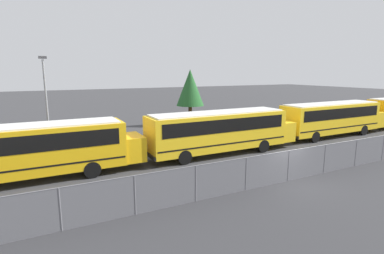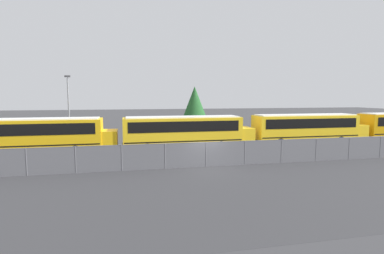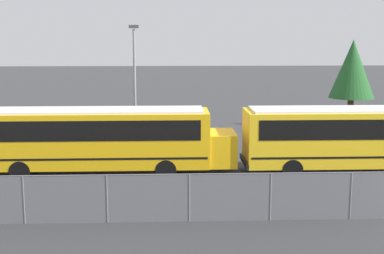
{
  "view_description": "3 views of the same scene",
  "coord_description": "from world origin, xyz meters",
  "px_view_note": "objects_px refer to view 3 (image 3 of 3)",
  "views": [
    {
      "loc": [
        -12.61,
        -12.25,
        6.32
      ],
      "look_at": [
        -2.94,
        6.53,
        2.39
      ],
      "focal_mm": 28.0,
      "sensor_mm": 36.0,
      "label": 1
    },
    {
      "loc": [
        -5.59,
        -21.12,
        5.23
      ],
      "look_at": [
        0.57,
        7.66,
        2.18
      ],
      "focal_mm": 28.0,
      "sensor_mm": 36.0,
      "label": 2
    },
    {
      "loc": [
        -9.82,
        -19.13,
        6.93
      ],
      "look_at": [
        -8.79,
        6.15,
        2.53
      ],
      "focal_mm": 50.0,
      "sensor_mm": 36.0,
      "label": 3
    }
  ],
  "objects_px": {
    "tree_0": "(352,69)",
    "school_bus_3": "(362,135)",
    "light_pole": "(135,80)",
    "school_bus_2": "(101,136)"
  },
  "relations": [
    {
      "from": "tree_0",
      "to": "school_bus_3",
      "type": "bearing_deg",
      "value": -106.35
    },
    {
      "from": "school_bus_3",
      "to": "light_pole",
      "type": "height_order",
      "value": "light_pole"
    },
    {
      "from": "school_bus_2",
      "to": "school_bus_3",
      "type": "bearing_deg",
      "value": -0.75
    },
    {
      "from": "school_bus_2",
      "to": "tree_0",
      "type": "xyz_separation_m",
      "value": [
        16.7,
        12.43,
        2.45
      ]
    },
    {
      "from": "school_bus_2",
      "to": "light_pole",
      "type": "xyz_separation_m",
      "value": [
        1.22,
        7.29,
        2.16
      ]
    },
    {
      "from": "light_pole",
      "to": "school_bus_3",
      "type": "bearing_deg",
      "value": -32.31
    },
    {
      "from": "tree_0",
      "to": "school_bus_2",
      "type": "bearing_deg",
      "value": -143.33
    },
    {
      "from": "light_pole",
      "to": "school_bus_2",
      "type": "bearing_deg",
      "value": -99.47
    },
    {
      "from": "light_pole",
      "to": "tree_0",
      "type": "relative_size",
      "value": 1.14
    },
    {
      "from": "school_bus_2",
      "to": "tree_0",
      "type": "distance_m",
      "value": 20.97
    }
  ]
}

